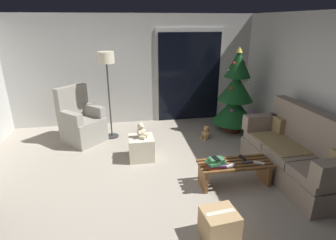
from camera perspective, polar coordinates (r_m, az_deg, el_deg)
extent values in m
plane|color=#9E9384|center=(4.05, -4.02, -15.17)|extent=(7.00, 7.00, 0.00)
cube|color=beige|center=(6.45, -7.22, 10.36)|extent=(5.72, 0.12, 2.50)
cube|color=silver|center=(6.60, 4.48, 9.35)|extent=(1.60, 0.02, 2.20)
cube|color=black|center=(6.59, 4.51, 8.90)|extent=(1.50, 0.02, 2.10)
cube|color=gray|center=(4.73, 24.49, -9.15)|extent=(0.85, 1.93, 0.34)
cube|color=gray|center=(4.20, 29.71, -10.12)|extent=(0.71, 0.63, 0.14)
cube|color=gray|center=(4.61, 24.73, -6.58)|extent=(0.71, 0.63, 0.14)
cube|color=gray|center=(5.06, 20.65, -3.60)|extent=(0.71, 0.63, 0.14)
cube|color=gray|center=(4.66, 28.54, -1.93)|extent=(0.29, 1.91, 0.60)
cube|color=gray|center=(5.19, 19.67, -0.38)|extent=(0.77, 0.24, 0.28)
cube|color=#997F51|center=(4.74, 22.91, -4.49)|extent=(0.64, 0.93, 0.02)
cube|color=#997F51|center=(5.14, 22.15, -0.89)|extent=(0.13, 0.33, 0.28)
cube|color=brown|center=(4.04, 15.01, -10.11)|extent=(1.10, 0.05, 0.04)
cube|color=brown|center=(4.11, 14.51, -9.51)|extent=(1.10, 0.05, 0.04)
cube|color=brown|center=(4.18, 14.02, -8.94)|extent=(1.10, 0.05, 0.04)
cube|color=brown|center=(4.25, 13.56, -8.38)|extent=(1.10, 0.05, 0.04)
cube|color=brown|center=(4.32, 13.11, -7.84)|extent=(1.10, 0.05, 0.04)
cube|color=brown|center=(4.12, 7.40, -11.92)|extent=(0.05, 0.36, 0.33)
cube|color=brown|center=(4.48, 19.67, -10.19)|extent=(0.05, 0.36, 0.33)
cube|color=#ADADB2|center=(4.06, 13.04, -9.34)|extent=(0.16, 0.10, 0.02)
cube|color=#333338|center=(4.20, 16.42, -8.59)|extent=(0.16, 0.06, 0.02)
cube|color=silver|center=(4.24, 18.66, -8.57)|extent=(0.15, 0.12, 0.02)
cube|color=black|center=(4.31, 15.47, -7.73)|extent=(0.07, 0.16, 0.02)
cube|color=#A32D28|center=(4.00, 10.00, -9.51)|extent=(0.27, 0.19, 0.03)
cube|color=#6B3D7A|center=(3.99, 10.18, -9.18)|extent=(0.28, 0.21, 0.03)
cube|color=#337042|center=(3.97, 10.03, -8.74)|extent=(0.29, 0.23, 0.04)
cube|color=#337042|center=(3.94, 10.24, -8.25)|extent=(0.20, 0.14, 0.04)
cube|color=black|center=(3.92, 10.11, -7.98)|extent=(0.10, 0.16, 0.01)
cylinder|color=#4C1E19|center=(6.26, 13.45, -1.82)|extent=(0.36, 0.36, 0.10)
cylinder|color=brown|center=(6.22, 13.54, -0.88)|extent=(0.08, 0.08, 0.12)
cone|color=#14471E|center=(6.11, 13.79, 2.07)|extent=(0.94, 0.94, 0.55)
cone|color=#14471E|center=(5.97, 14.20, 6.67)|extent=(0.75, 0.75, 0.55)
cone|color=#14471E|center=(5.88, 14.62, 11.44)|extent=(0.55, 0.55, 0.55)
sphere|color=red|center=(5.72, 13.24, 6.56)|extent=(0.06, 0.06, 0.06)
sphere|color=red|center=(5.76, 13.83, 11.63)|extent=(0.06, 0.06, 0.06)
sphere|color=#B233A5|center=(5.94, 17.30, 1.70)|extent=(0.06, 0.06, 0.06)
sphere|color=#B233A5|center=(5.97, 15.81, 11.56)|extent=(0.06, 0.06, 0.06)
sphere|color=#B233A5|center=(5.71, 13.32, 1.98)|extent=(0.06, 0.06, 0.06)
sphere|color=red|center=(6.25, 13.88, 7.20)|extent=(0.06, 0.06, 0.06)
sphere|color=white|center=(5.95, 16.70, 7.78)|extent=(0.06, 0.06, 0.06)
sphere|color=#1E8C33|center=(6.04, 16.51, 7.89)|extent=(0.06, 0.06, 0.06)
sphere|color=white|center=(5.83, 12.81, 10.25)|extent=(0.06, 0.06, 0.06)
sphere|color=#1E8C33|center=(6.47, 12.42, 3.33)|extent=(0.06, 0.06, 0.06)
cone|color=#EAD14C|center=(5.85, 14.88, 14.21)|extent=(0.14, 0.14, 0.12)
cube|color=gray|center=(5.79, -17.30, -2.93)|extent=(0.96, 0.96, 0.31)
cube|color=gray|center=(5.70, -17.55, -0.66)|extent=(0.96, 0.96, 0.18)
cube|color=gray|center=(5.78, -19.64, 3.69)|extent=(0.59, 0.60, 0.64)
cube|color=gray|center=(5.78, -15.48, 1.96)|extent=(0.51, 0.51, 0.22)
cube|color=gray|center=(5.46, -19.92, 0.39)|extent=(0.51, 0.51, 0.22)
cylinder|color=#2D2D30|center=(5.93, -11.72, -3.34)|extent=(0.28, 0.28, 0.02)
cylinder|color=#2D2D30|center=(5.67, -12.28, 3.97)|extent=(0.03, 0.03, 1.55)
cylinder|color=beige|center=(5.49, -12.97, 12.76)|extent=(0.32, 0.32, 0.22)
cube|color=beige|center=(4.87, -5.66, -5.88)|extent=(0.44, 0.44, 0.41)
cylinder|color=beige|center=(4.78, -4.82, -3.25)|extent=(0.13, 0.12, 0.06)
cylinder|color=beige|center=(4.71, -5.50, -3.68)|extent=(0.13, 0.12, 0.06)
sphere|color=beige|center=(4.75, -5.78, -2.57)|extent=(0.15, 0.15, 0.15)
sphere|color=beige|center=(4.70, -5.83, -1.24)|extent=(0.11, 0.11, 0.11)
sphere|color=#F4E5C1|center=(4.68, -5.33, -1.46)|extent=(0.04, 0.04, 0.04)
sphere|color=beige|center=(4.72, -5.59, -0.56)|extent=(0.04, 0.04, 0.04)
sphere|color=beige|center=(4.66, -6.12, -0.85)|extent=(0.04, 0.04, 0.04)
sphere|color=beige|center=(4.79, -5.11, -2.22)|extent=(0.06, 0.06, 0.06)
sphere|color=beige|center=(4.68, -6.08, -2.80)|extent=(0.06, 0.06, 0.06)
cylinder|color=tan|center=(5.71, 8.10, -3.83)|extent=(0.13, 0.12, 0.06)
cylinder|color=tan|center=(5.76, 7.28, -3.56)|extent=(0.13, 0.12, 0.06)
sphere|color=tan|center=(5.76, 8.06, -2.89)|extent=(0.15, 0.15, 0.15)
sphere|color=tan|center=(5.71, 8.12, -1.80)|extent=(0.11, 0.11, 0.11)
sphere|color=tan|center=(5.68, 7.83, -2.03)|extent=(0.04, 0.04, 0.04)
sphere|color=tan|center=(5.67, 8.46, -1.45)|extent=(0.04, 0.04, 0.04)
sphere|color=tan|center=(5.71, 7.83, -1.27)|extent=(0.04, 0.04, 0.04)
sphere|color=tan|center=(5.70, 8.54, -3.05)|extent=(0.06, 0.06, 0.06)
sphere|color=tan|center=(5.77, 7.37, -2.68)|extent=(0.06, 0.06, 0.06)
cube|color=tan|center=(3.31, 10.78, -21.02)|extent=(0.42, 0.39, 0.36)
cube|color=beige|center=(3.20, 11.00, -18.59)|extent=(0.35, 0.10, 0.00)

